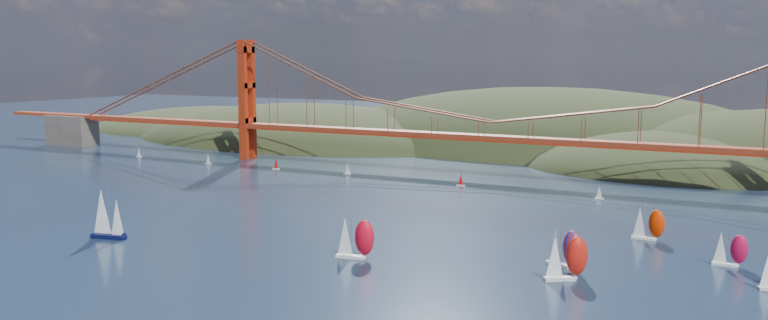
% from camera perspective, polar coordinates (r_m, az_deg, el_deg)
% --- Properties ---
extents(ground, '(1200.00, 1200.00, 0.00)m').
position_cam_1_polar(ground, '(146.31, -16.04, -11.42)').
color(ground, black).
rests_on(ground, ground).
extents(headlands, '(725.00, 225.00, 96.00)m').
position_cam_1_polar(headlands, '(386.00, 19.37, -1.49)').
color(headlands, black).
rests_on(headlands, ground).
extents(bridge, '(552.00, 12.00, 55.00)m').
position_cam_1_polar(bridge, '(296.56, 8.05, 4.86)').
color(bridge, maroon).
rests_on(bridge, ground).
extents(sloop_navy, '(9.78, 6.40, 14.55)m').
position_cam_1_polar(sloop_navy, '(210.19, -20.40, -3.90)').
color(sloop_navy, '#080C33').
rests_on(sloop_navy, ground).
extents(racer_0, '(9.62, 4.70, 10.83)m').
position_cam_1_polar(racer_0, '(177.93, -2.28, -5.93)').
color(racer_0, white).
rests_on(racer_0, ground).
extents(racer_1, '(9.44, 7.85, 10.86)m').
position_cam_1_polar(racer_1, '(165.61, 13.65, -7.20)').
color(racer_1, silver).
rests_on(racer_1, ground).
extents(racer_3, '(7.51, 3.11, 8.60)m').
position_cam_1_polar(racer_3, '(189.05, 24.82, -6.17)').
color(racer_3, white).
rests_on(racer_3, ground).
extents(racer_5, '(8.18, 3.32, 9.42)m').
position_cam_1_polar(racer_5, '(207.39, 19.44, -4.57)').
color(racer_5, white).
rests_on(racer_5, ground).
extents(racer_rwb, '(9.05, 6.24, 10.13)m').
position_cam_1_polar(racer_rwb, '(175.75, 13.47, -6.43)').
color(racer_rwb, silver).
rests_on(racer_rwb, ground).
extents(distant_boat_0, '(3.00, 2.00, 4.70)m').
position_cam_1_polar(distant_boat_0, '(374.77, -18.17, 0.59)').
color(distant_boat_0, silver).
rests_on(distant_boat_0, ground).
extents(distant_boat_1, '(3.00, 2.00, 4.70)m').
position_cam_1_polar(distant_boat_1, '(341.40, -13.25, 0.10)').
color(distant_boat_1, silver).
rests_on(distant_boat_1, ground).
extents(distant_boat_2, '(3.00, 2.00, 4.70)m').
position_cam_1_polar(distant_boat_2, '(320.03, -8.23, -0.29)').
color(distant_boat_2, silver).
rests_on(distant_boat_2, ground).
extents(distant_boat_3, '(3.00, 2.00, 4.70)m').
position_cam_1_polar(distant_boat_3, '(304.32, -2.81, -0.64)').
color(distant_boat_3, silver).
rests_on(distant_boat_3, ground).
extents(distant_boat_8, '(3.00, 2.00, 4.70)m').
position_cam_1_polar(distant_boat_8, '(260.72, 16.08, -2.39)').
color(distant_boat_8, silver).
rests_on(distant_boat_8, ground).
extents(distant_boat_9, '(3.00, 2.00, 4.70)m').
position_cam_1_polar(distant_boat_9, '(277.55, 5.87, -1.50)').
color(distant_boat_9, silver).
rests_on(distant_boat_9, ground).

